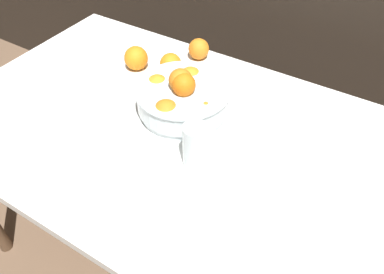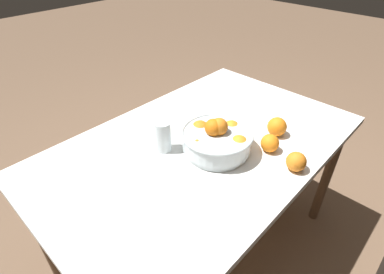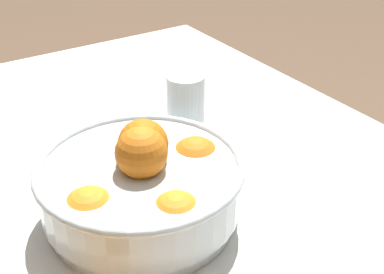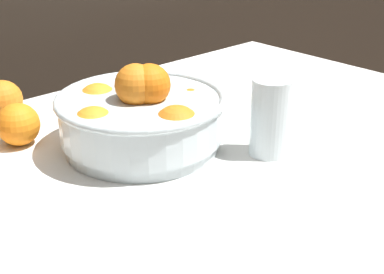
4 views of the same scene
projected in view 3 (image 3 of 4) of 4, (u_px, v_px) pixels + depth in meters
The scene contains 3 objects.
dining_table at pixel (189, 236), 0.84m from camera, with size 1.38×0.87×0.72m.
fruit_bowl at pixel (143, 187), 0.74m from camera, with size 0.29×0.29×0.15m.
juice_glass at pixel (186, 114), 0.92m from camera, with size 0.07×0.07×0.13m.
Camera 3 is at (-0.55, 0.35, 1.21)m, focal length 50.00 mm.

